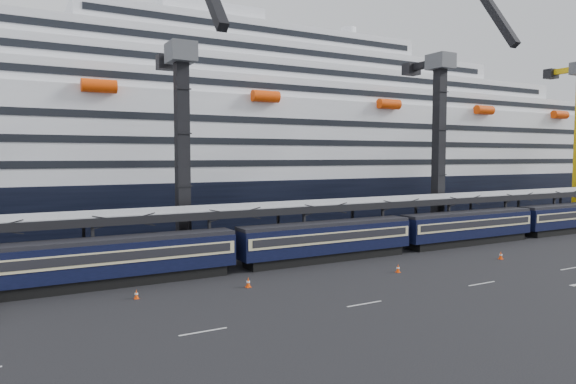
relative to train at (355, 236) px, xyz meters
name	(u,v)px	position (x,y,z in m)	size (l,w,h in m)	color
ground	(461,272)	(4.65, -10.00, -2.20)	(260.00, 260.00, 0.00)	black
lane_markings	(571,273)	(12.80, -15.23, -2.19)	(111.00, 4.27, 0.02)	beige
train	(355,236)	(0.00, 0.00, 0.00)	(133.05, 3.00, 4.05)	black
canopy	(367,202)	(4.65, 4.00, 3.05)	(130.00, 6.25, 5.53)	gray
cruise_ship	(244,145)	(3.57, 35.99, 10.14)	(214.09, 28.84, 34.00)	black
crane_dark_near	(183,142)	(-15.35, 8.59, 9.73)	(4.50, 17.75, 35.08)	#494B50
crane_dark_mid	(441,135)	(19.65, 7.59, 11.16)	(4.50, 18.24, 39.64)	#494B50
traffic_cone_b	(248,282)	(-14.66, -5.76, -1.79)	(0.41, 0.41, 0.83)	#FA4507
traffic_cone_c	(136,294)	(-23.25, -4.82, -1.86)	(0.35, 0.35, 0.70)	#FA4507
traffic_cone_d	(398,268)	(-0.62, -7.47, -1.82)	(0.38, 0.38, 0.77)	#FA4507
traffic_cone_e	(501,255)	(12.55, -7.92, -1.79)	(0.42, 0.42, 0.83)	#FA4507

